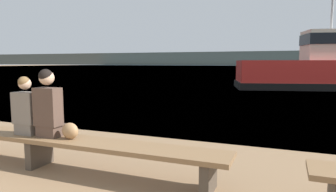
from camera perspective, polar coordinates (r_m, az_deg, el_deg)
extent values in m
plane|color=#5684A3|center=(125.96, 20.23, 5.28)|extent=(240.00, 240.00, 0.00)
cube|color=#4C4C42|center=(190.27, 20.77, 6.76)|extent=(600.00, 12.00, 8.24)
cube|color=brown|center=(5.18, -23.38, -7.21)|extent=(6.08, 0.56, 0.06)
cube|color=#42382D|center=(3.92, 7.71, -14.95)|extent=(0.12, 0.47, 0.43)
cube|color=#42382D|center=(5.25, -23.26, -9.85)|extent=(0.12, 0.47, 0.43)
cube|color=#70665B|center=(5.35, -24.68, -5.55)|extent=(0.35, 0.35, 0.18)
cube|color=#70665B|center=(5.24, -25.42, -2.06)|extent=(0.40, 0.22, 0.50)
sphere|color=tan|center=(5.20, -25.63, 2.16)|extent=(0.19, 0.19, 0.19)
sphere|color=brown|center=(5.19, -25.76, 2.41)|extent=(0.18, 0.18, 0.18)
cube|color=#4C382D|center=(5.04, -21.15, -6.10)|extent=(0.35, 0.35, 0.18)
cube|color=#4C382D|center=(4.92, -21.90, -1.92)|extent=(0.40, 0.22, 0.58)
sphere|color=tan|center=(4.88, -22.12, 3.25)|extent=(0.22, 0.22, 0.22)
sphere|color=black|center=(4.87, -22.27, 3.56)|extent=(0.21, 0.21, 0.21)
ellipsoid|color=#9E754C|center=(4.73, -18.14, -6.34)|extent=(0.27, 0.18, 0.25)
cube|color=red|center=(21.04, 27.82, 3.62)|extent=(11.12, 5.90, 1.76)
cube|color=black|center=(21.07, 27.73, 1.80)|extent=(11.36, 6.08, 0.42)
cylinder|color=#B2B2B7|center=(21.35, 28.84, 14.72)|extent=(0.14, 0.14, 2.85)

